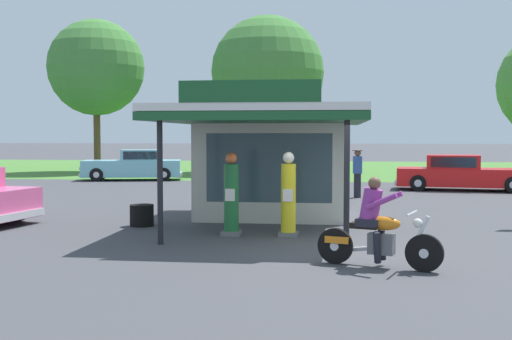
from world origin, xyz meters
The scene contains 13 objects.
ground_plane centered at (0.00, 0.00, 0.00)m, with size 300.00×300.00×0.00m, color #424247.
grass_verge_strip centered at (0.00, 30.00, 0.00)m, with size 120.00×24.00×0.01m, color #477A33.
service_station_kiosk centered at (-1.42, 4.43, 1.72)m, with size 4.77×7.38×3.39m.
gas_pump_nearside centered at (-2.07, 1.23, 0.87)m, with size 0.44×0.44×1.90m.
gas_pump_offside centered at (-0.77, 1.23, 0.87)m, with size 0.44×0.44×1.92m.
motorcycle_with_rider centered at (1.00, -1.98, 0.65)m, with size 2.12×0.94×1.58m.
parked_car_back_row_far_right centered at (-2.22, 16.81, 0.71)m, with size 4.88×2.02×1.54m.
parked_car_second_row_spare centered at (-9.86, 18.15, 0.70)m, with size 5.27×2.75×1.54m.
parked_car_back_row_centre_left centered at (5.47, 14.05, 0.66)m, with size 5.70×2.56×1.46m.
bystander_strolling_foreground centered at (1.09, 10.40, 0.95)m, with size 0.39×0.39×1.76m.
tree_oak_far_right centered at (-14.33, 24.79, 6.40)m, with size 5.88×5.88×9.35m.
tree_oak_centre centered at (-3.86, 25.86, 6.09)m, with size 6.87×6.87×9.54m.
spare_tire_stack centered at (-4.56, 2.40, 0.27)m, with size 0.60×0.60×0.54m.
Camera 1 is at (0.28, -13.13, 2.31)m, focal length 44.81 mm.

